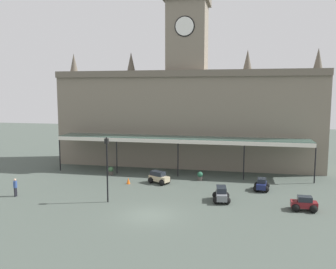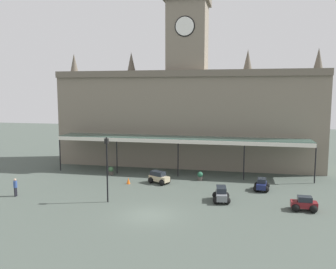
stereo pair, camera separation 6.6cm
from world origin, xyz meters
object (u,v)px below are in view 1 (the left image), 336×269
Objects in this scene: victorian_lamppost at (107,163)px; planter_by_canopy at (200,176)px; planter_forecourt_centre at (111,171)px; car_beige_estate at (159,178)px; car_maroon_sedan at (304,204)px; car_grey_estate at (221,195)px; pedestrian_crossing_forecourt at (15,187)px; car_navy_sedan at (262,185)px; traffic_cone at (128,181)px.

victorian_lamppost is 11.93m from planter_by_canopy.
car_beige_estate is at bearing -21.93° from planter_forecourt_centre.
car_maroon_sedan reaches higher than planter_forecourt_centre.
pedestrian_crossing_forecourt is (-18.68, -2.40, 0.34)m from car_grey_estate.
car_navy_sedan is 17.05m from planter_forecourt_centre.
car_maroon_sedan is at bearing -40.29° from planter_by_canopy.
car_grey_estate is at bearing -130.73° from car_navy_sedan.
victorian_lamppost is 5.99× the size of planter_by_canopy.
car_beige_estate reaches higher than car_navy_sedan.
car_maroon_sedan is at bearing -60.40° from car_navy_sedan.
planter_by_canopy is at bearing 157.68° from car_navy_sedan.
car_grey_estate reaches higher than planter_forecourt_centre.
car_navy_sedan is 2.22× the size of planter_by_canopy.
car_grey_estate reaches higher than car_maroon_sedan.
planter_by_canopy is 1.00× the size of planter_forecourt_centre.
pedestrian_crossing_forecourt is at bearing -144.47° from traffic_cone.
car_navy_sedan is 15.20m from victorian_lamppost.
victorian_lamppost is at bearing -70.53° from planter_forecourt_centre.
traffic_cone is at bearing -157.61° from planter_by_canopy.
car_beige_estate is 2.53× the size of planter_forecourt_centre.
pedestrian_crossing_forecourt is at bearing -179.10° from victorian_lamppost.
pedestrian_crossing_forecourt is (-25.39, -1.32, 0.41)m from car_maroon_sedan.
planter_forecourt_centre is (-10.44, 0.44, 0.00)m from planter_by_canopy.
car_navy_sedan is at bearing -10.26° from planter_forecourt_centre.
traffic_cone is at bearing 158.41° from car_grey_estate.
pedestrian_crossing_forecourt is 2.59× the size of traffic_cone.
car_navy_sedan is at bearing 25.97° from victorian_lamppost.
car_maroon_sedan is at bearing 4.11° from victorian_lamppost.
car_maroon_sedan is 2.15× the size of planter_by_canopy.
pedestrian_crossing_forecourt reaches higher than car_grey_estate.
car_grey_estate is (-6.71, 1.08, 0.06)m from car_maroon_sedan.
pedestrian_crossing_forecourt reaches higher than traffic_cone.
planter_by_canopy is at bearing 30.04° from pedestrian_crossing_forecourt.
car_maroon_sedan is at bearing -23.40° from car_beige_estate.
car_beige_estate is 1.14× the size of car_navy_sedan.
traffic_cone is (-3.09, -0.86, -0.24)m from car_beige_estate.
pedestrian_crossing_forecourt is at bearing -177.02° from car_maroon_sedan.
pedestrian_crossing_forecourt reaches higher than planter_by_canopy.
car_maroon_sedan is at bearing -16.72° from traffic_cone.
car_grey_estate is 7.37m from planter_by_canopy.
planter_by_canopy is at bearing 111.17° from car_grey_estate.
car_beige_estate is at bearing 144.91° from car_grey_estate.
victorian_lamppost is at bearing -112.78° from car_beige_estate.
traffic_cone is (-9.86, 3.90, -0.24)m from car_grey_estate.
planter_forecourt_centre is (-6.33, 2.55, -0.07)m from car_beige_estate.
planter_by_canopy is at bearing 22.39° from traffic_cone.
planter_forecourt_centre is (-3.38, 9.56, -3.02)m from victorian_lamppost.
car_grey_estate is 15.00m from planter_forecourt_centre.
car_maroon_sedan is 17.31m from traffic_cone.
traffic_cone is (-13.54, -0.37, -0.18)m from car_navy_sedan.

